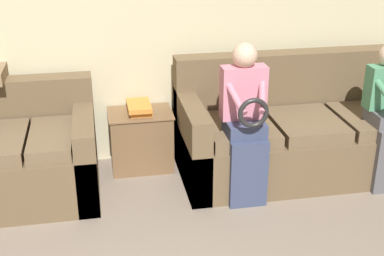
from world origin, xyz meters
name	(u,v)px	position (x,y,z in m)	size (l,w,h in m)	color
wall_back	(98,18)	(0.00, 2.78, 1.27)	(7.52, 0.06, 2.55)	beige
couch_main	(298,133)	(1.61, 2.25, 0.34)	(2.03, 0.89, 0.97)	brown
couch_side	(10,158)	(-0.76, 2.26, 0.32)	(1.34, 0.93, 0.86)	brown
child_left_seated	(246,118)	(1.03, 1.88, 0.67)	(0.35, 0.38, 1.23)	#384260
side_shelf	(141,139)	(0.30, 2.54, 0.27)	(0.54, 0.39, 0.52)	brown
book_stack	(140,108)	(0.29, 2.53, 0.56)	(0.20, 0.31, 0.08)	orange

